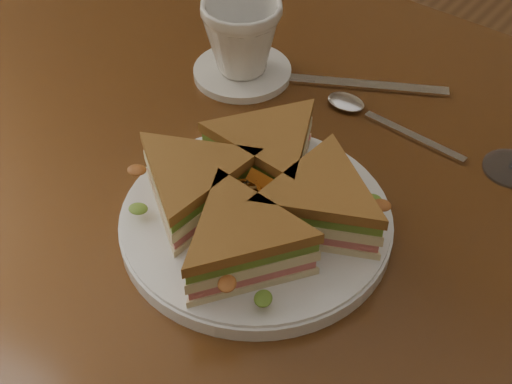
% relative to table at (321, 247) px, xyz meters
% --- Properties ---
extents(table, '(1.20, 0.80, 0.75)m').
position_rel_table_xyz_m(table, '(0.00, 0.00, 0.00)').
color(table, '#3B1F0D').
rests_on(table, ground).
extents(plate, '(0.27, 0.27, 0.02)m').
position_rel_table_xyz_m(plate, '(-0.02, -0.10, 0.11)').
color(plate, white).
rests_on(plate, table).
extents(sandwich_wedges, '(0.30, 0.30, 0.06)m').
position_rel_table_xyz_m(sandwich_wedges, '(-0.02, -0.10, 0.14)').
color(sandwich_wedges, beige).
rests_on(sandwich_wedges, plate).
extents(crisps_mound, '(0.09, 0.09, 0.05)m').
position_rel_table_xyz_m(crisps_mound, '(-0.02, -0.10, 0.14)').
color(crisps_mound, '#B75D17').
rests_on(crisps_mound, plate).
extents(spoon, '(0.18, 0.03, 0.01)m').
position_rel_table_xyz_m(spoon, '(-0.04, 0.13, 0.10)').
color(spoon, silver).
rests_on(spoon, table).
extents(knife, '(0.19, 0.12, 0.00)m').
position_rel_table_xyz_m(knife, '(-0.07, 0.17, 0.10)').
color(knife, silver).
rests_on(knife, table).
extents(saucer, '(0.12, 0.12, 0.01)m').
position_rel_table_xyz_m(saucer, '(-0.20, 0.10, 0.10)').
color(saucer, white).
rests_on(saucer, table).
extents(coffee_cup, '(0.11, 0.11, 0.09)m').
position_rel_table_xyz_m(coffee_cup, '(-0.20, 0.10, 0.15)').
color(coffee_cup, white).
rests_on(coffee_cup, saucer).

